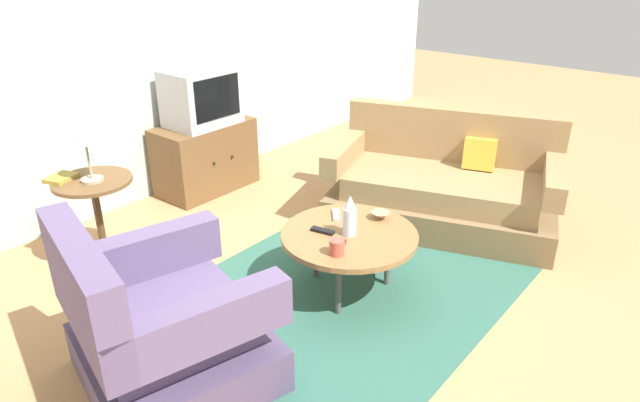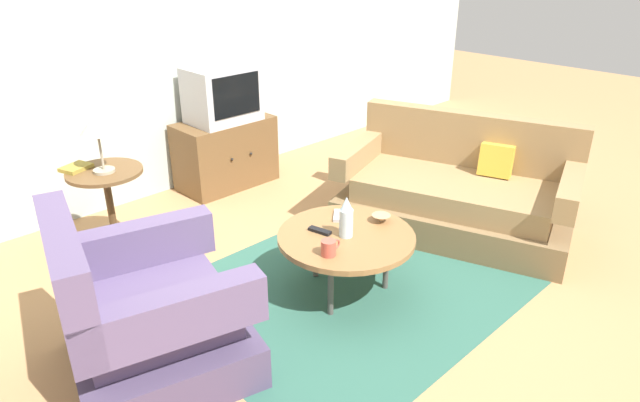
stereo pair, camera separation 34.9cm
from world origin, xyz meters
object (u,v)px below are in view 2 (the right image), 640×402
at_px(side_table, 108,194).
at_px(table_lamp, 97,127).
at_px(coffee_table, 346,239).
at_px(bowl, 381,218).
at_px(television, 222,94).
at_px(couch, 456,194).
at_px(book, 76,168).
at_px(vase, 346,218).
at_px(mug, 329,248).
at_px(armchair, 146,319).
at_px(tv_stand, 226,153).
at_px(tv_remote_dark, 320,231).
at_px(tv_remote_silver, 337,216).

relative_size(side_table, table_lamp, 1.60).
height_order(coffee_table, bowl, bowl).
xyz_separation_m(side_table, television, (1.31, 0.46, 0.39)).
distance_m(couch, table_lamp, 2.62).
height_order(table_lamp, book, table_lamp).
relative_size(side_table, vase, 2.44).
height_order(mug, bowl, mug).
xyz_separation_m(side_table, mug, (0.56, -1.59, 0.00)).
distance_m(armchair, tv_stand, 2.47).
relative_size(armchair, book, 4.84).
bearing_deg(couch, tv_stand, 2.48).
bearing_deg(tv_stand, tv_remote_dark, -108.06).
relative_size(armchair, table_lamp, 2.72).
height_order(coffee_table, television, television).
relative_size(vase, bowl, 2.15).
xyz_separation_m(coffee_table, table_lamp, (-0.82, 1.47, 0.57)).
xyz_separation_m(coffee_table, vase, (-0.02, -0.01, 0.15)).
bearing_deg(bowl, mug, -173.57).
bearing_deg(armchair, coffee_table, 95.19).
distance_m(armchair, book, 1.49).
bearing_deg(book, coffee_table, -79.57).
distance_m(vase, mug, 0.26).
relative_size(vase, book, 1.17).
bearing_deg(television, vase, -104.73).
relative_size(television, bowl, 4.82).
height_order(tv_remote_dark, book, book).
relative_size(side_table, mug, 4.67).
bearing_deg(couch, television, 2.63).
relative_size(table_lamp, bowl, 3.28).
xyz_separation_m(vase, bowl, (0.30, -0.03, -0.10)).
height_order(armchair, mug, armchair).
distance_m(armchair, tv_remote_dark, 1.16).
relative_size(armchair, vase, 4.14).
height_order(tv_stand, tv_remote_silver, tv_stand).
height_order(vase, book, vase).
xyz_separation_m(couch, side_table, (-2.07, 1.48, 0.18)).
xyz_separation_m(armchair, television, (1.75, 1.73, 0.53)).
xyz_separation_m(table_lamp, vase, (0.81, -1.48, -0.41)).
distance_m(side_table, book, 0.27).
bearing_deg(tv_remote_dark, tv_stand, 150.14).
distance_m(coffee_table, table_lamp, 1.77).
height_order(armchair, couch, armchair).
bearing_deg(mug, tv_remote_silver, 38.49).
height_order(couch, tv_stand, couch).
height_order(table_lamp, bowl, table_lamp).
bearing_deg(vase, tv_remote_dark, 119.24).
relative_size(tv_stand, mug, 6.32).
bearing_deg(tv_remote_dark, mug, -45.15).
xyz_separation_m(vase, book, (-0.93, 1.65, 0.11)).
bearing_deg(tv_remote_silver, couch, 129.56).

